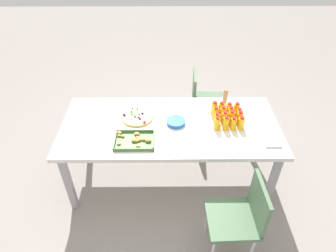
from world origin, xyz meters
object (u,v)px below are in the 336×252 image
napkin_stack (272,142)px  juice_bottle_13 (233,124)px  chair_far_left (241,215)px  juice_bottle_15 (217,124)px  juice_bottle_10 (224,118)px  snack_tray (135,140)px  juice_bottle_5 (230,114)px  juice_bottle_1 (229,109)px  juice_bottle_6 (223,113)px  chair_near_left (203,98)px  juice_bottle_9 (231,118)px  juice_bottle_14 (226,123)px  juice_bottle_12 (241,123)px  juice_bottle_0 (236,109)px  party_table (170,130)px  fruit_pizza (137,117)px  plate_stack (176,122)px  juice_bottle_3 (214,109)px  juice_bottle_2 (221,109)px  cardboard_tube (225,96)px  juice_bottle_8 (240,118)px  juice_bottle_7 (215,114)px  juice_bottle_4 (239,114)px  juice_bottle_11 (217,119)px

napkin_stack → juice_bottle_13: bearing=-31.2°
chair_far_left → juice_bottle_15: (0.12, -0.77, 0.32)m
juice_bottle_10 → napkin_stack: bearing=145.4°
juice_bottle_15 → snack_tray: 0.78m
juice_bottle_5 → juice_bottle_1: bearing=-87.6°
juice_bottle_6 → chair_near_left: bearing=-82.8°
juice_bottle_9 → juice_bottle_14: juice_bottle_9 is taller
juice_bottle_1 → napkin_stack: (-0.32, 0.41, -0.06)m
chair_near_left → juice_bottle_10: size_ratio=5.74×
juice_bottle_6 → juice_bottle_12: size_ratio=1.05×
juice_bottle_0 → juice_bottle_6: bearing=24.9°
juice_bottle_9 → juice_bottle_12: juice_bottle_9 is taller
napkin_stack → party_table: bearing=-16.0°
juice_bottle_9 → fruit_pizza: 0.91m
juice_bottle_14 → plate_stack: bearing=-10.6°
chair_far_left → juice_bottle_3: bearing=4.6°
juice_bottle_2 → juice_bottle_6: 0.07m
cardboard_tube → snack_tray: bearing=33.9°
party_table → chair_near_left: bearing=-116.6°
juice_bottle_0 → juice_bottle_12: 0.22m
juice_bottle_1 → juice_bottle_3: 0.14m
juice_bottle_2 → juice_bottle_10: bearing=93.3°
plate_stack → juice_bottle_6: bearing=-171.2°
juice_bottle_3 → juice_bottle_13: (-0.15, 0.23, -0.01)m
juice_bottle_14 → juice_bottle_15: size_ratio=1.03×
juice_bottle_8 → plate_stack: juice_bottle_8 is taller
party_table → juice_bottle_14: (-0.52, 0.07, 0.13)m
juice_bottle_10 → snack_tray: juice_bottle_10 is taller
juice_bottle_2 → juice_bottle_8: size_ratio=0.99×
juice_bottle_0 → juice_bottle_2: (0.15, -0.00, 0.00)m
juice_bottle_1 → juice_bottle_9: size_ratio=0.94×
plate_stack → chair_far_left: bearing=120.3°
party_table → juice_bottle_5: juice_bottle_5 is taller
party_table → juice_bottle_1: juice_bottle_1 is taller
juice_bottle_2 → juice_bottle_7: juice_bottle_2 is taller
party_table → chair_near_left: (-0.42, -0.83, -0.19)m
juice_bottle_4 → fruit_pizza: juice_bottle_4 is taller
juice_bottle_6 → juice_bottle_10: bearing=92.2°
juice_bottle_4 → juice_bottle_8: (0.01, 0.07, 0.01)m
juice_bottle_7 → juice_bottle_10: (-0.08, 0.08, 0.00)m
juice_bottle_6 → juice_bottle_9: 0.10m
chair_far_left → juice_bottle_0: 1.05m
juice_bottle_2 → juice_bottle_15: juice_bottle_2 is taller
juice_bottle_11 → juice_bottle_4: bearing=-161.7°
juice_bottle_0 → juice_bottle_3: size_ratio=0.93×
juice_bottle_9 → party_table: bearing=1.2°
juice_bottle_1 → juice_bottle_7: bearing=25.7°
juice_bottle_5 → plate_stack: juice_bottle_5 is taller
juice_bottle_2 → snack_tray: (0.83, 0.39, -0.06)m
juice_bottle_1 → juice_bottle_7: same height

